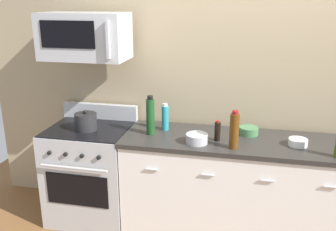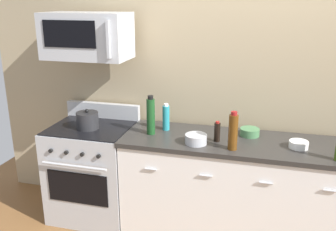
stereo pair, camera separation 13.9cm
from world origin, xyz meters
The scene contains 12 objects.
back_wall centered at (0.00, 0.41, 1.35)m, with size 5.09×0.10×2.70m, color tan.
counter_unit centered at (0.00, 0.00, 0.46)m, with size 2.00×0.66×0.92m.
range_oven centered at (-1.38, 0.00, 0.47)m, with size 0.76×0.69×1.07m.
microwave centered at (-1.38, 0.05, 1.75)m, with size 0.74×0.44×0.40m.
bottle_soy_sauce_dark centered at (-0.19, -0.06, 1.00)m, with size 0.05×0.05×0.18m.
bottle_wine_green centered at (-0.78, -0.03, 1.09)m, with size 0.07×0.07×0.35m.
bottle_wine_amber centered at (-0.05, -0.20, 1.07)m, with size 0.07×0.07×0.31m.
bottle_dish_soap centered at (-0.68, 0.11, 1.04)m, with size 0.06×0.06×0.25m.
bowl_steel_prep centered at (-0.35, -0.15, 0.96)m, with size 0.18×0.18×0.08m.
bowl_green_glaze centered at (0.07, 0.15, 0.96)m, with size 0.17×0.17×0.07m.
bowl_white_ceramic centered at (0.46, -0.03, 0.95)m, with size 0.15×0.15×0.06m.
stockpot centered at (-1.38, -0.05, 1.00)m, with size 0.20×0.20×0.19m.
Camera 1 is at (0.03, -3.00, 2.08)m, focal length 39.71 mm.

